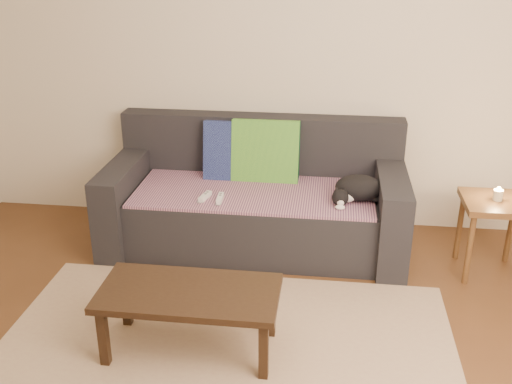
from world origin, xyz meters
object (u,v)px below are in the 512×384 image
cat (358,189)px  wii_remote_a (205,196)px  sofa (256,203)px  wii_remote_b (220,198)px  coffee_table (189,298)px  side_table (495,213)px

cat → wii_remote_a: 1.03m
sofa → cat: (0.71, -0.16, 0.21)m
wii_remote_b → coffee_table: size_ratio=0.16×
cat → wii_remote_a: size_ratio=2.62×
coffee_table → wii_remote_a: bearing=97.2°
sofa → side_table: size_ratio=4.02×
wii_remote_a → coffee_table: 1.07m
sofa → coffee_table: (-0.18, -1.32, 0.02)m
cat → side_table: (0.88, -0.08, -0.09)m
wii_remote_b → side_table: side_table is taller
wii_remote_b → coffee_table: (0.03, -1.04, -0.13)m
sofa → coffee_table: bearing=-97.8°
sofa → coffee_table: 1.34m
wii_remote_a → wii_remote_b: (0.11, -0.02, 0.00)m
cat → side_table: cat is taller
wii_remote_a → side_table: (1.91, 0.03, -0.02)m
cat → wii_remote_b: 0.93m
wii_remote_a → coffee_table: (0.13, -1.05, -0.13)m
wii_remote_a → side_table: 1.91m
side_table → wii_remote_b: bearing=-178.6°
sofa → wii_remote_b: size_ratio=14.00×
wii_remote_a → coffee_table: size_ratio=0.16×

